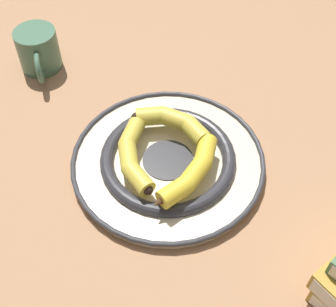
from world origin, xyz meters
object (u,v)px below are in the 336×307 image
(decorative_bowl, at_px, (168,160))
(coffee_mug, at_px, (38,50))
(banana_a, at_px, (132,154))
(banana_b, at_px, (191,173))
(banana_c, at_px, (175,123))

(decorative_bowl, relative_size, coffee_mug, 2.55)
(banana_a, bearing_deg, banana_b, 58.61)
(decorative_bowl, height_order, coffee_mug, coffee_mug)
(banana_b, bearing_deg, coffee_mug, 76.39)
(banana_a, distance_m, banana_b, 0.11)
(banana_a, relative_size, banana_b, 1.22)
(decorative_bowl, xyz_separation_m, banana_c, (0.06, -0.03, 0.04))
(banana_b, bearing_deg, banana_c, 45.19)
(banana_b, bearing_deg, decorative_bowl, 68.22)
(coffee_mug, bearing_deg, decorative_bowl, 33.30)
(banana_b, bearing_deg, banana_a, 100.15)
(banana_a, xyz_separation_m, banana_c, (0.06, -0.09, 0.00))
(banana_b, relative_size, banana_c, 1.10)
(decorative_bowl, bearing_deg, coffee_mug, 31.09)
(decorative_bowl, height_order, banana_b, banana_b)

